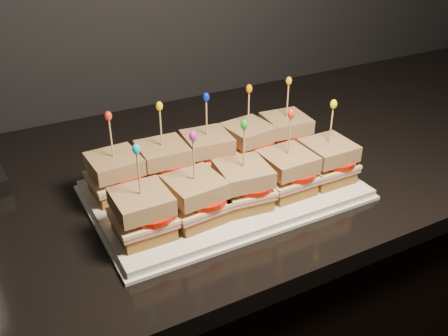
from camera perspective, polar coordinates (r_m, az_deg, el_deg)
name	(u,v)px	position (r m, az deg, el deg)	size (l,w,h in m)	color
cabinet	(206,334)	(1.32, -2.05, -18.42)	(2.34, 0.69, 0.90)	black
granite_slab	(202,173)	(1.02, -2.51, -0.58)	(2.38, 0.73, 0.04)	black
platter	(224,190)	(0.91, 0.00, -2.51)	(0.47, 0.29, 0.02)	white
platter_rim	(224,193)	(0.92, 0.00, -2.83)	(0.48, 0.30, 0.01)	white
sandwich_0_bread_bot	(117,188)	(0.90, -12.11, -2.22)	(0.08, 0.08, 0.02)	brown
sandwich_0_ham	(116,180)	(0.89, -12.21, -1.38)	(0.09, 0.09, 0.01)	#C27168
sandwich_0_cheese	(116,177)	(0.89, -12.26, -0.99)	(0.09, 0.09, 0.01)	#FFE19C
sandwich_0_tomato	(123,173)	(0.89, -11.45, -0.57)	(0.08, 0.08, 0.01)	red
sandwich_0_bread_top	(114,164)	(0.88, -12.44, 0.48)	(0.08, 0.08, 0.03)	#653112
sandwich_0_pick	(111,141)	(0.86, -12.75, 3.06)	(0.00, 0.00, 0.09)	tan
sandwich_0_frill	(108,116)	(0.84, -13.08, 5.81)	(0.01, 0.01, 0.02)	red
sandwich_1_bread_bot	(164,176)	(0.93, -6.86, -0.87)	(0.08, 0.08, 0.02)	brown
sandwich_1_ham	(164,168)	(0.92, -6.92, -0.05)	(0.09, 0.09, 0.01)	#C27168
sandwich_1_cheese	(163,165)	(0.91, -6.94, 0.34)	(0.09, 0.09, 0.01)	#FFE19C
sandwich_1_tomato	(171,161)	(0.91, -6.13, 0.76)	(0.08, 0.08, 0.01)	red
sandwich_1_bread_top	(163,152)	(0.90, -7.04, 1.79)	(0.08, 0.08, 0.03)	#653112
sandwich_1_pick	(161,130)	(0.88, -7.22, 4.33)	(0.00, 0.00, 0.09)	tan
sandwich_1_frill	(159,106)	(0.86, -7.40, 7.03)	(0.01, 0.01, 0.02)	#F1D601
sandwich_2_bread_bot	(207,164)	(0.96, -1.91, 0.40)	(0.08, 0.08, 0.02)	brown
sandwich_2_ham	(207,157)	(0.95, -1.93, 1.21)	(0.09, 0.09, 0.01)	#C27168
sandwich_2_cheese	(207,154)	(0.95, -1.93, 1.59)	(0.09, 0.09, 0.01)	#FFE19C
sandwich_2_tomato	(214,151)	(0.94, -1.13, 2.00)	(0.08, 0.08, 0.01)	red
sandwich_2_bread_top	(207,142)	(0.93, -1.96, 3.01)	(0.08, 0.08, 0.03)	#653112
sandwich_2_pick	(207,120)	(0.91, -2.01, 5.49)	(0.00, 0.00, 0.09)	tan
sandwich_2_frill	(206,97)	(0.90, -2.06, 8.11)	(0.01, 0.01, 0.02)	#031ECD
sandwich_3_bread_bot	(247,154)	(0.99, 2.70, 1.59)	(0.08, 0.08, 0.02)	brown
sandwich_3_ham	(248,147)	(0.99, 2.72, 2.38)	(0.09, 0.09, 0.01)	#C27168
sandwich_3_cheese	(248,144)	(0.98, 2.73, 2.74)	(0.09, 0.09, 0.01)	#FFE19C
sandwich_3_tomato	(255,141)	(0.98, 3.52, 3.14)	(0.08, 0.08, 0.01)	red
sandwich_3_bread_top	(248,132)	(0.97, 2.76, 4.12)	(0.08, 0.08, 0.03)	#653112
sandwich_3_pick	(249,111)	(0.95, 2.83, 6.51)	(0.00, 0.00, 0.09)	tan
sandwich_3_frill	(249,89)	(0.94, 2.89, 9.05)	(0.01, 0.01, 0.02)	orange
sandwich_4_bread_bot	(285,145)	(1.04, 6.94, 2.67)	(0.08, 0.08, 0.02)	brown
sandwich_4_ham	(285,138)	(1.03, 7.00, 3.43)	(0.09, 0.09, 0.01)	#C27168
sandwich_4_cheese	(285,135)	(1.03, 7.02, 3.78)	(0.09, 0.09, 0.01)	#FFE19C
sandwich_4_tomato	(292,131)	(1.03, 7.79, 4.16)	(0.08, 0.08, 0.01)	red
sandwich_4_bread_top	(286,123)	(1.02, 7.11, 5.11)	(0.08, 0.08, 0.03)	#653112
sandwich_4_pick	(287,103)	(1.00, 7.26, 7.42)	(0.00, 0.00, 0.09)	tan
sandwich_4_frill	(289,81)	(0.98, 7.43, 9.84)	(0.01, 0.01, 0.02)	orange
sandwich_5_bread_bot	(144,228)	(0.79, -9.15, -6.73)	(0.08, 0.08, 0.02)	brown
sandwich_5_ham	(143,219)	(0.79, -9.24, -5.83)	(0.09, 0.09, 0.01)	#C27168
sandwich_5_cheese	(143,216)	(0.78, -9.28, -5.41)	(0.09, 0.09, 0.01)	#FFE19C
sandwich_5_tomato	(151,212)	(0.78, -8.33, -4.95)	(0.08, 0.08, 0.01)	red
sandwich_5_bread_top	(141,202)	(0.77, -9.43, -3.80)	(0.08, 0.08, 0.03)	#653112
sandwich_5_pick	(139,176)	(0.74, -9.71, -0.95)	(0.00, 0.00, 0.09)	tan
sandwich_5_frill	(136,149)	(0.72, -10.00, 2.13)	(0.01, 0.01, 0.02)	#0FB4CB
sandwich_6_bread_bot	(195,212)	(0.82, -3.28, -5.05)	(0.08, 0.08, 0.02)	brown
sandwich_6_ham	(195,204)	(0.81, -3.31, -4.16)	(0.09, 0.09, 0.01)	#C27168
sandwich_6_cheese	(195,201)	(0.81, -3.32, -3.75)	(0.09, 0.09, 0.01)	#FFE19C
sandwich_6_tomato	(203,197)	(0.80, -2.38, -3.29)	(0.08, 0.08, 0.01)	red
sandwich_6_bread_top	(195,187)	(0.79, -3.38, -2.17)	(0.08, 0.08, 0.03)	#653112
sandwich_6_pick	(194,163)	(0.77, -3.47, 0.63)	(0.00, 0.00, 0.09)	tan
sandwich_6_frill	(193,136)	(0.75, -3.58, 3.64)	(0.01, 0.01, 0.02)	#C420A0
sandwich_7_bread_bot	(243,198)	(0.85, 2.14, -3.45)	(0.08, 0.08, 0.02)	brown
sandwich_7_ham	(243,190)	(0.85, 2.16, -2.58)	(0.09, 0.09, 0.01)	#C27168
sandwich_7_cheese	(243,187)	(0.84, 2.17, -2.17)	(0.09, 0.09, 0.01)	#FFE19C
sandwich_7_tomato	(251,183)	(0.84, 3.09, -1.72)	(0.08, 0.08, 0.01)	red
sandwich_7_bread_top	(243,174)	(0.83, 2.20, -0.63)	(0.08, 0.08, 0.03)	#653112
sandwich_7_pick	(244,150)	(0.81, 2.26, 2.08)	(0.00, 0.00, 0.09)	tan
sandwich_7_frill	(244,125)	(0.79, 2.33, 4.98)	(0.01, 0.01, 0.02)	green
sandwich_8_bread_bot	(286,185)	(0.90, 7.08, -1.96)	(0.08, 0.08, 0.02)	brown
sandwich_8_ham	(286,178)	(0.89, 7.14, -1.11)	(0.09, 0.09, 0.01)	#C27168
sandwich_8_cheese	(287,174)	(0.89, 7.17, -0.72)	(0.09, 0.09, 0.01)	#FFE19C
sandwich_8_tomato	(295,171)	(0.88, 8.06, -0.29)	(0.08, 0.08, 0.01)	red
sandwich_8_bread_top	(288,161)	(0.87, 7.28, 0.77)	(0.08, 0.08, 0.03)	#653112
sandwich_8_pick	(289,138)	(0.85, 7.46, 3.37)	(0.00, 0.00, 0.09)	tan
sandwich_8_frill	(291,114)	(0.83, 7.66, 6.15)	(0.01, 0.01, 0.02)	red
sandwich_9_bread_bot	(326,173)	(0.95, 11.54, -0.59)	(0.08, 0.08, 0.02)	brown
sandwich_9_ham	(326,166)	(0.94, 11.63, 0.22)	(0.09, 0.09, 0.01)	#C27168
sandwich_9_cheese	(327,163)	(0.93, 11.68, 0.59)	(0.09, 0.09, 0.01)	#FFE19C
sandwich_9_tomato	(335,159)	(0.93, 12.52, 1.01)	(0.08, 0.08, 0.01)	red
sandwich_9_bread_top	(328,150)	(0.92, 11.84, 2.02)	(0.08, 0.08, 0.03)	#653112
sandwich_9_pick	(331,128)	(0.90, 12.12, 4.50)	(0.00, 0.00, 0.09)	tan
sandwich_9_frill	(334,104)	(0.89, 12.42, 7.14)	(0.01, 0.01, 0.02)	#FEF604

